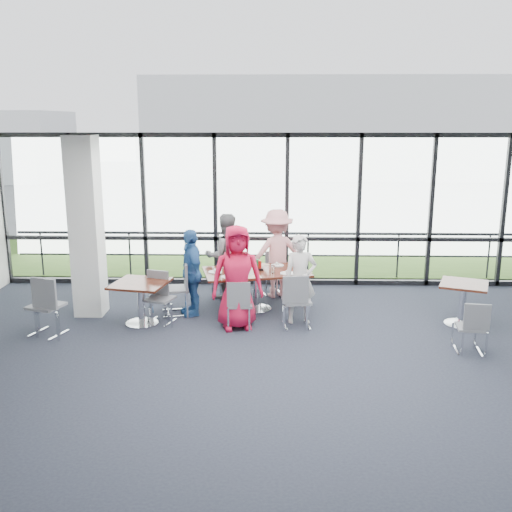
{
  "coord_description": "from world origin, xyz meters",
  "views": [
    {
      "loc": [
        -0.36,
        -6.83,
        3.43
      ],
      "look_at": [
        -0.6,
        2.97,
        1.1
      ],
      "focal_mm": 40.0,
      "sensor_mm": 36.0,
      "label": 1
    }
  ],
  "objects_px": {
    "chair_main_nl": "(240,304)",
    "chair_spare_la": "(46,306)",
    "diner_far_left": "(226,256)",
    "diner_far_right": "(277,253)",
    "diner_near_left": "(237,277)",
    "chair_main_fr": "(271,274)",
    "diner_near_right": "(300,279)",
    "side_table_left": "(140,289)",
    "chair_main_nr": "(297,301)",
    "chair_spare_r": "(470,327)",
    "side_table_right": "(464,291)",
    "structural_column": "(86,227)",
    "chair_main_fl": "(225,277)",
    "main_table": "(256,277)",
    "diner_end": "(191,272)",
    "chair_main_end": "(175,289)",
    "chair_spare_lb": "(160,299)"
  },
  "relations": [
    {
      "from": "chair_main_nl",
      "to": "chair_spare_la",
      "type": "xyz_separation_m",
      "value": [
        -3.14,
        -0.4,
        0.08
      ]
    },
    {
      "from": "diner_far_left",
      "to": "diner_far_right",
      "type": "height_order",
      "value": "diner_far_right"
    },
    {
      "from": "diner_near_left",
      "to": "chair_main_fr",
      "type": "distance_m",
      "value": 2.12
    },
    {
      "from": "diner_near_right",
      "to": "diner_far_left",
      "type": "height_order",
      "value": "diner_far_left"
    },
    {
      "from": "side_table_left",
      "to": "diner_near_left",
      "type": "xyz_separation_m",
      "value": [
        1.66,
        -0.12,
        0.25
      ]
    },
    {
      "from": "chair_main_nr",
      "to": "chair_spare_r",
      "type": "relative_size",
      "value": 1.15
    },
    {
      "from": "side_table_left",
      "to": "side_table_right",
      "type": "bearing_deg",
      "value": 0.89
    },
    {
      "from": "structural_column",
      "to": "chair_main_fr",
      "type": "bearing_deg",
      "value": 21.68
    },
    {
      "from": "chair_main_fl",
      "to": "chair_main_fr",
      "type": "bearing_deg",
      "value": 176.57
    },
    {
      "from": "side_table_left",
      "to": "side_table_right",
      "type": "height_order",
      "value": "same"
    },
    {
      "from": "diner_near_left",
      "to": "diner_far_left",
      "type": "height_order",
      "value": "diner_near_left"
    },
    {
      "from": "chair_main_nr",
      "to": "chair_main_fr",
      "type": "height_order",
      "value": "chair_main_nr"
    },
    {
      "from": "side_table_left",
      "to": "diner_far_left",
      "type": "relative_size",
      "value": 0.61
    },
    {
      "from": "chair_spare_r",
      "to": "chair_main_nl",
      "type": "bearing_deg",
      "value": 172.13
    },
    {
      "from": "structural_column",
      "to": "diner_near_left",
      "type": "distance_m",
      "value": 2.87
    },
    {
      "from": "diner_near_right",
      "to": "diner_far_left",
      "type": "bearing_deg",
      "value": 129.04
    },
    {
      "from": "diner_near_left",
      "to": "diner_far_right",
      "type": "distance_m",
      "value": 1.93
    },
    {
      "from": "chair_spare_r",
      "to": "diner_far_left",
      "type": "bearing_deg",
      "value": 153.03
    },
    {
      "from": "diner_near_left",
      "to": "chair_main_fr",
      "type": "xyz_separation_m",
      "value": [
        0.58,
        1.98,
        -0.47
      ]
    },
    {
      "from": "chair_main_nl",
      "to": "chair_spare_r",
      "type": "bearing_deg",
      "value": -19.2
    },
    {
      "from": "main_table",
      "to": "diner_end",
      "type": "distance_m",
      "value": 1.2
    },
    {
      "from": "main_table",
      "to": "chair_main_end",
      "type": "distance_m",
      "value": 1.49
    },
    {
      "from": "structural_column",
      "to": "chair_spare_r",
      "type": "relative_size",
      "value": 3.99
    },
    {
      "from": "diner_far_left",
      "to": "chair_main_end",
      "type": "xyz_separation_m",
      "value": [
        -0.84,
        -1.02,
        -0.37
      ]
    },
    {
      "from": "diner_far_right",
      "to": "chair_main_end",
      "type": "xyz_separation_m",
      "value": [
        -1.84,
        -1.14,
        -0.4
      ]
    },
    {
      "from": "chair_main_end",
      "to": "chair_spare_lb",
      "type": "xyz_separation_m",
      "value": [
        -0.19,
        -0.47,
        -0.04
      ]
    },
    {
      "from": "side_table_right",
      "to": "chair_main_nr",
      "type": "height_order",
      "value": "chair_main_nr"
    },
    {
      "from": "structural_column",
      "to": "chair_main_end",
      "type": "distance_m",
      "value": 1.91
    },
    {
      "from": "chair_main_fl",
      "to": "main_table",
      "type": "bearing_deg",
      "value": 110.61
    },
    {
      "from": "structural_column",
      "to": "chair_main_fl",
      "type": "distance_m",
      "value": 2.84
    },
    {
      "from": "structural_column",
      "to": "chair_spare_la",
      "type": "xyz_separation_m",
      "value": [
        -0.39,
        -1.09,
        -1.1
      ]
    },
    {
      "from": "chair_main_fr",
      "to": "chair_main_nr",
      "type": "bearing_deg",
      "value": 84.26
    },
    {
      "from": "chair_main_end",
      "to": "chair_spare_r",
      "type": "height_order",
      "value": "chair_main_end"
    },
    {
      "from": "chair_main_nr",
      "to": "chair_main_fl",
      "type": "distance_m",
      "value": 2.14
    },
    {
      "from": "diner_near_left",
      "to": "chair_main_end",
      "type": "distance_m",
      "value": 1.4
    },
    {
      "from": "structural_column",
      "to": "diner_near_left",
      "type": "xyz_separation_m",
      "value": [
        2.7,
        -0.67,
        -0.72
      ]
    },
    {
      "from": "structural_column",
      "to": "chair_main_end",
      "type": "bearing_deg",
      "value": -0.25
    },
    {
      "from": "main_table",
      "to": "chair_spare_la",
      "type": "xyz_separation_m",
      "value": [
        -3.4,
        -1.36,
        -0.13
      ]
    },
    {
      "from": "diner_far_right",
      "to": "chair_spare_r",
      "type": "height_order",
      "value": "diner_far_right"
    },
    {
      "from": "diner_far_left",
      "to": "chair_main_fr",
      "type": "relative_size",
      "value": 2.05
    },
    {
      "from": "side_table_right",
      "to": "main_table",
      "type": "bearing_deg",
      "value": 168.27
    },
    {
      "from": "side_table_left",
      "to": "diner_near_left",
      "type": "relative_size",
      "value": 0.58
    },
    {
      "from": "chair_spare_r",
      "to": "diner_end",
      "type": "bearing_deg",
      "value": 167.0
    },
    {
      "from": "chair_main_nl",
      "to": "side_table_right",
      "type": "bearing_deg",
      "value": -0.46
    },
    {
      "from": "side_table_right",
      "to": "chair_main_nl",
      "type": "bearing_deg",
      "value": -176.67
    },
    {
      "from": "main_table",
      "to": "diner_near_left",
      "type": "distance_m",
      "value": 1.02
    },
    {
      "from": "chair_main_nr",
      "to": "side_table_right",
      "type": "bearing_deg",
      "value": -5.16
    },
    {
      "from": "diner_far_right",
      "to": "chair_main_end",
      "type": "distance_m",
      "value": 2.2
    },
    {
      "from": "diner_near_right",
      "to": "diner_far_right",
      "type": "xyz_separation_m",
      "value": [
        -0.39,
        1.5,
        0.1
      ]
    },
    {
      "from": "chair_main_nl",
      "to": "chair_main_end",
      "type": "xyz_separation_m",
      "value": [
        -1.21,
        0.68,
        0.06
      ]
    }
  ]
}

